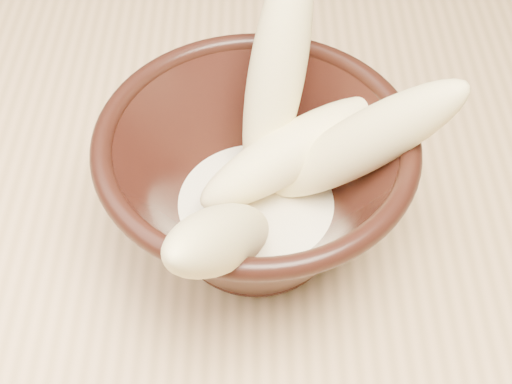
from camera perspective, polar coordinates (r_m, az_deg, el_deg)
table at (r=0.57m, az=-1.58°, el=-6.52°), size 1.20×0.80×0.75m
bowl at (r=0.45m, az=0.00°, el=0.74°), size 0.19×0.19×0.11m
milk_puddle at (r=0.47m, az=-0.00°, el=-1.33°), size 0.11×0.11×0.02m
banana_upright at (r=0.45m, az=1.66°, el=9.36°), size 0.07×0.11×0.15m
banana_right at (r=0.43m, az=8.43°, el=3.85°), size 0.13×0.06×0.13m
banana_across at (r=0.45m, az=2.78°, el=3.18°), size 0.14×0.10×0.06m
banana_front at (r=0.38m, az=-2.62°, el=-3.70°), size 0.08×0.14×0.14m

